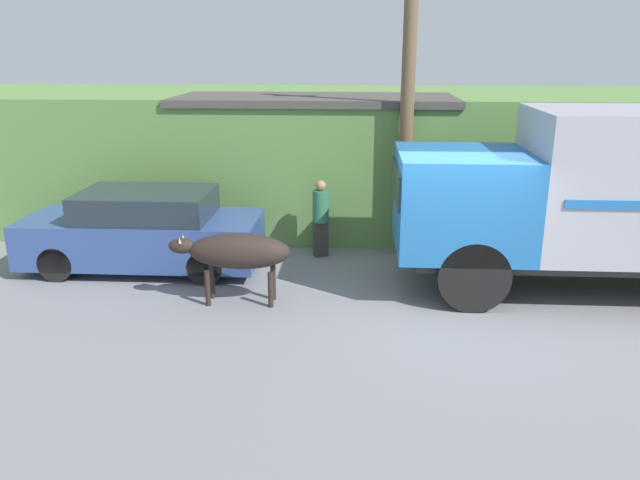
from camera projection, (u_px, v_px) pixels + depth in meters
name	position (u px, v px, depth m)	size (l,w,h in m)	color
ground_plane	(451.00, 314.00, 10.27)	(60.00, 60.00, 0.00)	gray
hillside_embankment	(421.00, 156.00, 15.68)	(32.00, 5.57, 3.15)	#608C47
building_backdrop	(315.00, 165.00, 14.39)	(6.23, 2.70, 3.15)	#99ADB7
cargo_truck	(630.00, 194.00, 10.67)	(7.54, 2.37, 3.22)	#2D2D2D
brown_cow	(237.00, 252.00, 10.46)	(2.07, 0.61, 1.23)	#2D231E
parked_suv	(144.00, 231.00, 12.17)	(4.54, 1.83, 1.56)	#334C8C
pedestrian_on_hill	(321.00, 215.00, 12.85)	(0.44, 0.44, 1.61)	#38332D
utility_pole	(408.00, 88.00, 12.28)	(0.90, 0.27, 6.67)	brown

